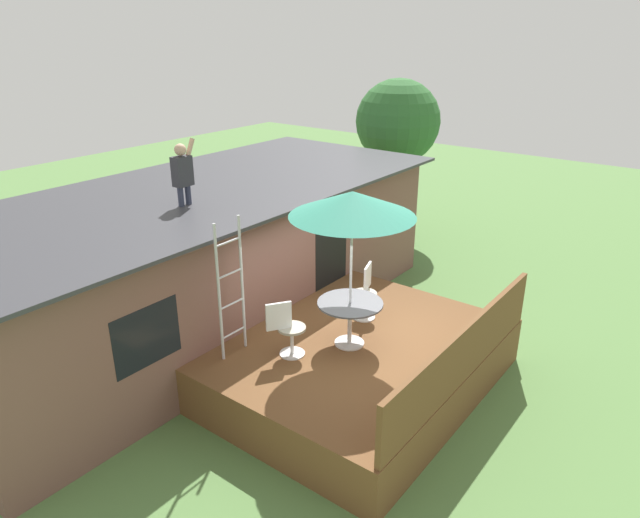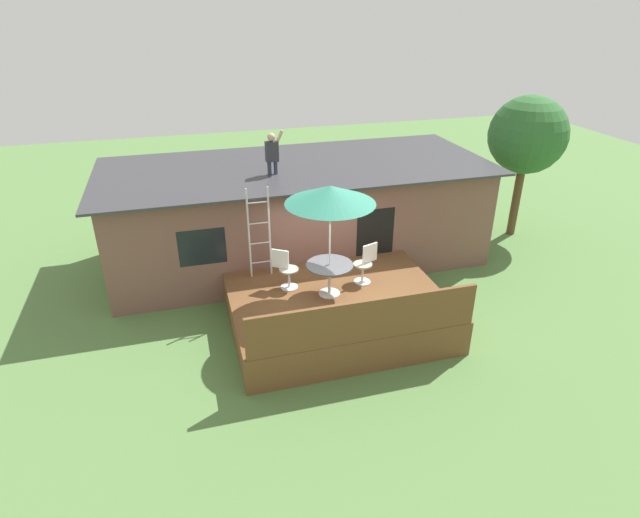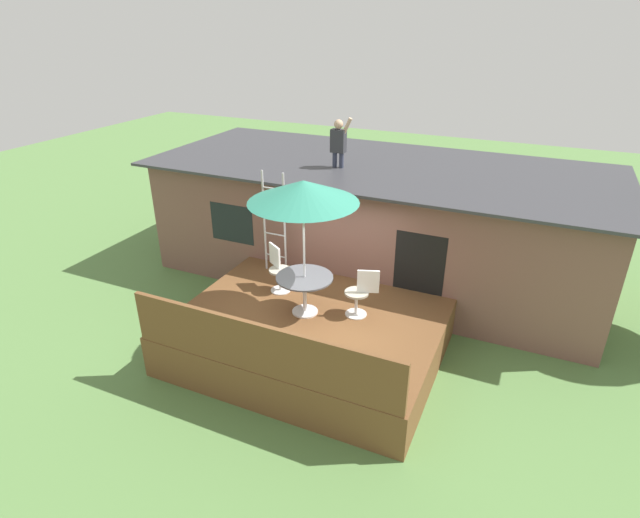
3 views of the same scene
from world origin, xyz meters
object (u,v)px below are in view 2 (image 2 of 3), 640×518
(step_ladder, at_px, (259,233))
(patio_chair_right, at_px, (365,264))
(patio_umbrella, at_px, (330,195))
(person_figure, at_px, (272,151))
(backyard_tree, at_px, (528,136))
(patio_table, at_px, (330,271))
(patio_chair_left, at_px, (286,269))

(step_ladder, height_order, patio_chair_right, step_ladder)
(patio_umbrella, xyz_separation_m, person_figure, (-0.61, 3.02, 0.19))
(patio_umbrella, distance_m, step_ladder, 2.22)
(patio_chair_right, distance_m, backyard_tree, 7.08)
(patio_table, relative_size, patio_chair_right, 1.13)
(patio_chair_left, height_order, patio_chair_right, same)
(patio_table, bearing_deg, person_figure, 101.41)
(step_ladder, bearing_deg, patio_chair_left, -57.64)
(patio_table, distance_m, step_ladder, 1.91)
(patio_table, distance_m, patio_chair_right, 1.03)
(step_ladder, distance_m, patio_chair_right, 2.55)
(patio_table, xyz_separation_m, backyard_tree, (7.08, 3.38, 1.75))
(patio_table, bearing_deg, patio_chair_left, 146.44)
(step_ladder, distance_m, backyard_tree, 8.74)
(patio_umbrella, height_order, patio_chair_right, patio_umbrella)
(person_figure, bearing_deg, patio_chair_left, -95.88)
(person_figure, bearing_deg, backyard_tree, 2.64)
(person_figure, bearing_deg, patio_umbrella, -78.59)
(step_ladder, bearing_deg, person_figure, 68.02)
(person_figure, height_order, patio_chair_right, person_figure)
(patio_table, relative_size, backyard_tree, 0.24)
(patio_chair_right, bearing_deg, backyard_tree, -172.92)
(patio_chair_right, relative_size, backyard_tree, 0.21)
(patio_table, height_order, step_ladder, step_ladder)
(step_ladder, bearing_deg, patio_umbrella, -44.33)
(patio_chair_left, xyz_separation_m, backyard_tree, (7.94, 2.80, 1.88))
(patio_table, bearing_deg, patio_umbrella, -176.42)
(person_figure, bearing_deg, step_ladder, -111.98)
(patio_table, xyz_separation_m, patio_umbrella, (-0.00, -0.00, 1.76))
(step_ladder, relative_size, patio_chair_left, 2.39)
(backyard_tree, bearing_deg, patio_chair_right, -153.59)
(patio_chair_right, xyz_separation_m, backyard_tree, (6.12, 3.04, 1.88))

